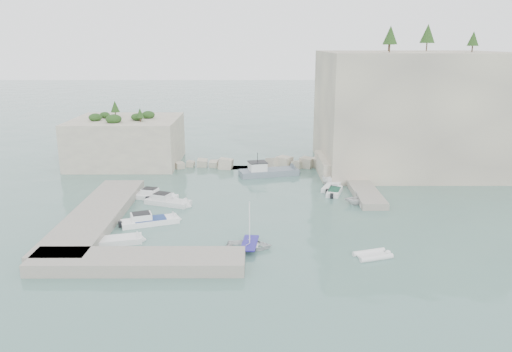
{
  "coord_description": "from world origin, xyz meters",
  "views": [
    {
      "loc": [
        -0.18,
        -51.09,
        18.42
      ],
      "look_at": [
        0.0,
        6.0,
        3.0
      ],
      "focal_mm": 35.0,
      "sensor_mm": 36.0,
      "label": 1
    }
  ],
  "objects_px": {
    "rowboat": "(250,248)",
    "tender_east_b": "(334,194)",
    "motorboat_a": "(156,199)",
    "motorboat_d": "(150,224)",
    "tender_east_a": "(358,204)",
    "motorboat_b": "(168,204)",
    "work_boat": "(269,175)",
    "tender_east_d": "(336,184)",
    "motorboat_e": "(120,243)",
    "inflatable_dinghy": "(372,257)",
    "tender_east_c": "(332,189)"
  },
  "relations": [
    {
      "from": "tender_east_d",
      "to": "work_boat",
      "type": "distance_m",
      "value": 9.97
    },
    {
      "from": "motorboat_d",
      "to": "tender_east_c",
      "type": "relative_size",
      "value": 1.24
    },
    {
      "from": "tender_east_a",
      "to": "tender_east_b",
      "type": "bearing_deg",
      "value": 23.71
    },
    {
      "from": "inflatable_dinghy",
      "to": "tender_east_c",
      "type": "height_order",
      "value": "tender_east_c"
    },
    {
      "from": "inflatable_dinghy",
      "to": "motorboat_e",
      "type": "bearing_deg",
      "value": 154.11
    },
    {
      "from": "tender_east_b",
      "to": "rowboat",
      "type": "bearing_deg",
      "value": 166.01
    },
    {
      "from": "motorboat_e",
      "to": "motorboat_a",
      "type": "bearing_deg",
      "value": 72.55
    },
    {
      "from": "motorboat_e",
      "to": "rowboat",
      "type": "height_order",
      "value": "rowboat"
    },
    {
      "from": "motorboat_a",
      "to": "tender_east_d",
      "type": "relative_size",
      "value": 1.42
    },
    {
      "from": "motorboat_d",
      "to": "tender_east_a",
      "type": "bearing_deg",
      "value": -4.68
    },
    {
      "from": "inflatable_dinghy",
      "to": "work_boat",
      "type": "relative_size",
      "value": 0.38
    },
    {
      "from": "motorboat_b",
      "to": "tender_east_d",
      "type": "relative_size",
      "value": 1.45
    },
    {
      "from": "rowboat",
      "to": "tender_east_b",
      "type": "xyz_separation_m",
      "value": [
        10.47,
        16.99,
        0.0
      ]
    },
    {
      "from": "rowboat",
      "to": "tender_east_a",
      "type": "distance_m",
      "value": 17.86
    },
    {
      "from": "motorboat_b",
      "to": "rowboat",
      "type": "distance_m",
      "value": 16.05
    },
    {
      "from": "rowboat",
      "to": "tender_east_c",
      "type": "height_order",
      "value": "rowboat"
    },
    {
      "from": "motorboat_e",
      "to": "tender_east_c",
      "type": "bearing_deg",
      "value": 24.15
    },
    {
      "from": "motorboat_e",
      "to": "tender_east_d",
      "type": "distance_m",
      "value": 31.02
    },
    {
      "from": "motorboat_e",
      "to": "tender_east_b",
      "type": "relative_size",
      "value": 1.01
    },
    {
      "from": "tender_east_a",
      "to": "work_boat",
      "type": "height_order",
      "value": "work_boat"
    },
    {
      "from": "motorboat_b",
      "to": "rowboat",
      "type": "bearing_deg",
      "value": -31.83
    },
    {
      "from": "motorboat_b",
      "to": "work_boat",
      "type": "height_order",
      "value": "work_boat"
    },
    {
      "from": "tender_east_b",
      "to": "tender_east_d",
      "type": "bearing_deg",
      "value": 6.24
    },
    {
      "from": "motorboat_d",
      "to": "rowboat",
      "type": "bearing_deg",
      "value": -51.45
    },
    {
      "from": "inflatable_dinghy",
      "to": "tender_east_b",
      "type": "height_order",
      "value": "tender_east_b"
    },
    {
      "from": "motorboat_d",
      "to": "rowboat",
      "type": "relative_size",
      "value": 1.55
    },
    {
      "from": "tender_east_b",
      "to": "tender_east_d",
      "type": "relative_size",
      "value": 1.11
    },
    {
      "from": "motorboat_e",
      "to": "rowboat",
      "type": "distance_m",
      "value": 12.37
    },
    {
      "from": "inflatable_dinghy",
      "to": "tender_east_b",
      "type": "xyz_separation_m",
      "value": [
        -0.44,
        19.0,
        0.0
      ]
    },
    {
      "from": "motorboat_a",
      "to": "rowboat",
      "type": "xyz_separation_m",
      "value": [
        11.46,
        -14.87,
        0.0
      ]
    },
    {
      "from": "rowboat",
      "to": "tender_east_c",
      "type": "xyz_separation_m",
      "value": [
        10.46,
        19.1,
        0.0
      ]
    },
    {
      "from": "motorboat_d",
      "to": "tender_east_b",
      "type": "bearing_deg",
      "value": 6.79
    },
    {
      "from": "motorboat_b",
      "to": "tender_east_d",
      "type": "height_order",
      "value": "tender_east_d"
    },
    {
      "from": "motorboat_a",
      "to": "motorboat_d",
      "type": "relative_size",
      "value": 0.89
    },
    {
      "from": "rowboat",
      "to": "inflatable_dinghy",
      "type": "distance_m",
      "value": 11.09
    },
    {
      "from": "motorboat_a",
      "to": "motorboat_b",
      "type": "bearing_deg",
      "value": -33.59
    },
    {
      "from": "motorboat_b",
      "to": "work_boat",
      "type": "distance_m",
      "value": 17.9
    },
    {
      "from": "motorboat_a",
      "to": "motorboat_b",
      "type": "xyz_separation_m",
      "value": [
        1.79,
        -2.06,
        0.0
      ]
    },
    {
      "from": "motorboat_e",
      "to": "work_boat",
      "type": "xyz_separation_m",
      "value": [
        14.8,
        24.66,
        0.0
      ]
    },
    {
      "from": "work_boat",
      "to": "motorboat_a",
      "type": "bearing_deg",
      "value": -156.05
    },
    {
      "from": "motorboat_a",
      "to": "tender_east_d",
      "type": "distance_m",
      "value": 23.71
    },
    {
      "from": "motorboat_b",
      "to": "motorboat_d",
      "type": "height_order",
      "value": "same"
    },
    {
      "from": "motorboat_a",
      "to": "motorboat_b",
      "type": "relative_size",
      "value": 0.98
    },
    {
      "from": "tender_east_b",
      "to": "motorboat_a",
      "type": "bearing_deg",
      "value": 113.18
    },
    {
      "from": "motorboat_a",
      "to": "tender_east_c",
      "type": "xyz_separation_m",
      "value": [
        21.92,
        4.24,
        0.0
      ]
    },
    {
      "from": "motorboat_a",
      "to": "motorboat_e",
      "type": "relative_size",
      "value": 1.27
    },
    {
      "from": "tender_east_b",
      "to": "motorboat_d",
      "type": "bearing_deg",
      "value": 134.61
    },
    {
      "from": "motorboat_a",
      "to": "inflatable_dinghy",
      "type": "relative_size",
      "value": 1.67
    },
    {
      "from": "inflatable_dinghy",
      "to": "work_boat",
      "type": "bearing_deg",
      "value": 88.91
    },
    {
      "from": "tender_east_a",
      "to": "tender_east_d",
      "type": "distance_m",
      "value": 8.71
    }
  ]
}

